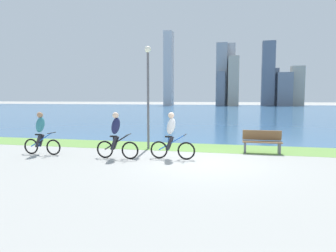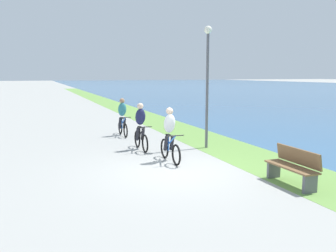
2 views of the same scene
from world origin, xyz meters
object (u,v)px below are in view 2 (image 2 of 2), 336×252
(lamppost_tall, at_px, (207,70))
(cyclist_lead, at_px, (170,135))
(cyclist_trailing, at_px, (141,127))
(bench_near_path, at_px, (293,167))
(cyclist_distant_rear, at_px, (122,117))

(lamppost_tall, bearing_deg, cyclist_lead, -54.09)
(cyclist_trailing, distance_m, bench_near_path, 5.71)
(cyclist_lead, xyz_separation_m, cyclist_trailing, (-1.95, -0.35, 0.00))
(cyclist_distant_rear, xyz_separation_m, bench_near_path, (8.34, 2.22, -0.38))
(cyclist_lead, bearing_deg, bench_near_path, 31.13)
(cyclist_distant_rear, height_order, lamppost_tall, lamppost_tall)
(cyclist_trailing, bearing_deg, cyclist_lead, 10.24)
(cyclist_distant_rear, distance_m, bench_near_path, 8.63)
(cyclist_lead, height_order, lamppost_tall, lamppost_tall)
(lamppost_tall, bearing_deg, cyclist_trailing, -102.03)
(cyclist_lead, relative_size, bench_near_path, 1.12)
(lamppost_tall, bearing_deg, bench_near_path, -0.53)
(bench_near_path, distance_m, lamppost_tall, 5.26)
(cyclist_trailing, distance_m, cyclist_distant_rear, 3.13)
(cyclist_lead, xyz_separation_m, lamppost_tall, (-1.45, 2.01, 1.98))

